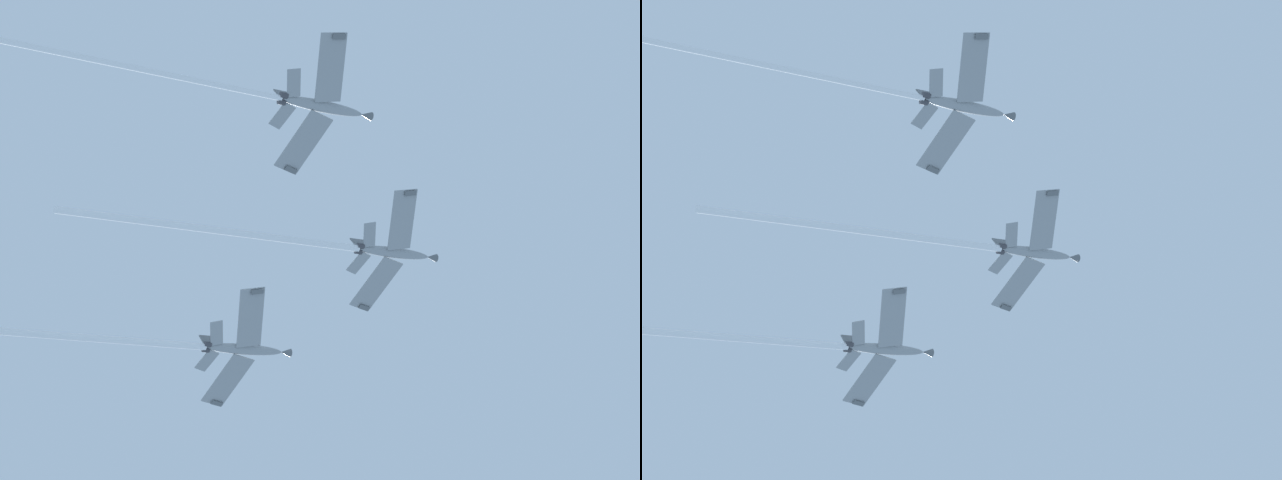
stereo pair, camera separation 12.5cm
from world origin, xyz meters
The scene contains 3 objects.
jet_lead centered at (-9.01, -1.41, 149.88)m, with size 24.81×49.92×24.91m.
jet_left_wing centered at (-30.26, -7.65, 144.26)m, with size 21.87×41.49×20.59m.
jet_right_wing centered at (4.67, -20.57, 144.33)m, with size 23.87×48.00×22.84m.
Camera 2 is at (41.31, -40.53, 1.54)m, focal length 66.29 mm.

